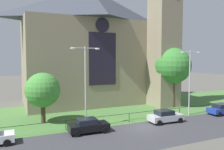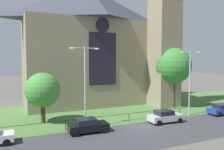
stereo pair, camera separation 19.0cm
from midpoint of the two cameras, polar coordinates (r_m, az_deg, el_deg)
name	(u,v)px [view 1 (the left image)]	position (r m, az deg, el deg)	size (l,w,h in m)	color
ground	(107,110)	(35.48, -1.31, -8.53)	(160.00, 160.00, 0.00)	#56544C
road_asphalt	(153,133)	(25.26, 9.75, -13.86)	(120.00, 8.00, 0.01)	#38383D
grass_verge	(113,112)	(33.69, 0.04, -9.21)	(120.00, 20.00, 0.01)	#477538
church_building	(95,44)	(40.89, -4.35, 7.62)	(23.20, 16.20, 26.00)	gray
iron_railing	(129,114)	(28.53, 4.07, -9.68)	(31.09, 0.07, 1.13)	black
tree_left_near	(43,90)	(28.89, -16.89, -3.59)	(4.15, 4.15, 6.09)	#423021
tree_right_near	(173,66)	(37.78, 14.64, 2.10)	(5.70, 5.70, 9.45)	brown
streetlamp_near	(85,77)	(25.52, -6.79, -0.57)	(3.37, 0.26, 9.09)	#B2B2B7
streetlamp_far	(190,75)	(33.16, 18.44, 0.07)	(3.37, 0.26, 8.81)	#B2B2B7
parked_car_black	(88,126)	(24.90, -6.11, -12.31)	(4.26, 2.14, 1.51)	black
parked_car_silver	(165,116)	(29.24, 12.80, -9.90)	(4.26, 2.15, 1.51)	#B7B7BC
parked_car_blue	(222,109)	(35.87, 25.39, -7.58)	(4.27, 2.17, 1.51)	#1E3899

